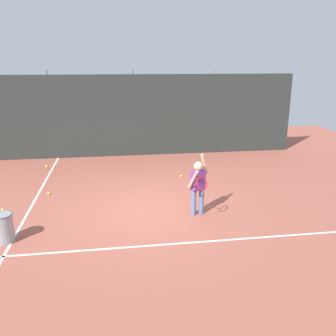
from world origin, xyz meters
TOP-DOWN VIEW (x-y plane):
  - ground_plane at (0.00, 0.00)m, footprint 20.00×20.00m
  - court_line_baseline at (0.00, -1.71)m, footprint 9.00×0.05m
  - court_line_sideline at (-2.67, 1.00)m, footprint 0.05×9.00m
  - back_fence_windscreen at (0.00, 5.05)m, footprint 11.66×0.08m
  - fence_post_1 at (-2.84, 5.11)m, footprint 0.09×0.09m
  - fence_post_2 at (0.00, 5.11)m, footprint 0.09×0.09m
  - fence_post_3 at (2.84, 5.11)m, footprint 0.09×0.09m
  - fence_post_4 at (5.68, 5.11)m, footprint 0.09×0.09m
  - tennis_player at (1.06, -0.47)m, footprint 0.50×0.82m
  - ball_hopper at (-2.79, -1.15)m, footprint 0.38×0.38m
  - tennis_ball_0 at (1.20, 2.24)m, footprint 0.07×0.07m
  - tennis_ball_1 at (-2.88, 3.91)m, footprint 0.07×0.07m
  - tennis_ball_2 at (-3.25, 0.37)m, footprint 0.07×0.07m
  - tennis_ball_3 at (-2.40, 1.31)m, footprint 0.07×0.07m

SIDE VIEW (x-z plane):
  - ground_plane at x=0.00m, z-range 0.00..0.00m
  - court_line_baseline at x=0.00m, z-range 0.00..0.00m
  - court_line_sideline at x=-2.67m, z-range 0.00..0.00m
  - tennis_ball_0 at x=1.20m, z-range 0.00..0.07m
  - tennis_ball_1 at x=-2.88m, z-range 0.00..0.07m
  - tennis_ball_2 at x=-3.25m, z-range 0.00..0.07m
  - tennis_ball_3 at x=-2.40m, z-range 0.00..0.07m
  - ball_hopper at x=-2.79m, z-range 0.01..0.57m
  - tennis_player at x=1.06m, z-range 0.05..1.40m
  - back_fence_windscreen at x=0.00m, z-range 0.00..2.84m
  - fence_post_1 at x=-2.84m, z-range 0.00..2.99m
  - fence_post_2 at x=0.00m, z-range 0.00..2.99m
  - fence_post_3 at x=2.84m, z-range 0.00..2.99m
  - fence_post_4 at x=5.68m, z-range 0.00..2.99m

